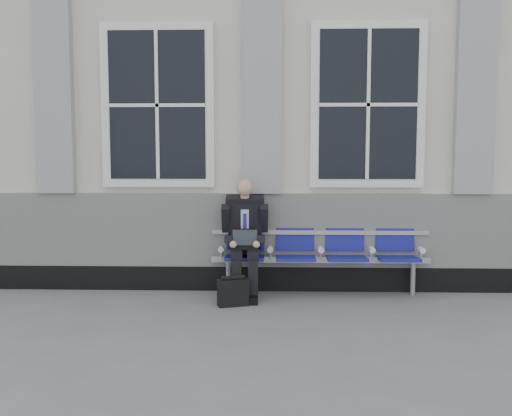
{
  "coord_description": "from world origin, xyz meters",
  "views": [
    {
      "loc": [
        -0.76,
        -5.41,
        1.69
      ],
      "look_at": [
        -0.96,
        0.9,
        1.07
      ],
      "focal_mm": 40.0,
      "sensor_mm": 36.0,
      "label": 1
    }
  ],
  "objects": [
    {
      "name": "ground",
      "position": [
        0.0,
        0.0,
        0.0
      ],
      "size": [
        70.0,
        70.0,
        0.0
      ],
      "primitive_type": "plane",
      "color": "slate",
      "rests_on": "ground"
    },
    {
      "name": "station_building",
      "position": [
        -0.02,
        3.47,
        2.22
      ],
      "size": [
        14.4,
        4.4,
        4.49
      ],
      "color": "beige",
      "rests_on": "ground"
    },
    {
      "name": "bench",
      "position": [
        -0.2,
        1.32,
        0.55
      ],
      "size": [
        2.6,
        0.47,
        0.91
      ],
      "color": "#9EA0A3",
      "rests_on": "ground"
    },
    {
      "name": "businessman",
      "position": [
        -1.1,
        1.19,
        0.75
      ],
      "size": [
        0.55,
        0.74,
        1.38
      ],
      "color": "black",
      "rests_on": "ground"
    },
    {
      "name": "briefcase",
      "position": [
        -1.21,
        0.74,
        0.16
      ],
      "size": [
        0.36,
        0.24,
        0.34
      ],
      "color": "black",
      "rests_on": "ground"
    }
  ]
}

